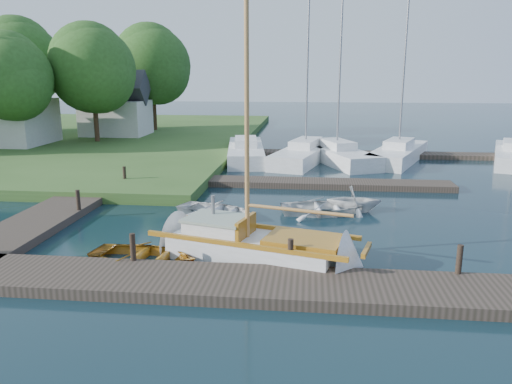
# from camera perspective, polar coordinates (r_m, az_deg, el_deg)

# --- Properties ---
(ground) EXTENTS (160.00, 160.00, 0.00)m
(ground) POSITION_cam_1_polar(r_m,az_deg,el_deg) (18.95, 0.00, -3.53)
(ground) COLOR black
(ground) RESTS_ON ground
(near_dock) EXTENTS (18.00, 2.20, 0.30)m
(near_dock) POSITION_cam_1_polar(r_m,az_deg,el_deg) (13.31, -2.82, -10.44)
(near_dock) COLOR #302A20
(near_dock) RESTS_ON ground
(left_dock) EXTENTS (2.20, 18.00, 0.30)m
(left_dock) POSITION_cam_1_polar(r_m,az_deg,el_deg) (22.99, -19.67, -0.89)
(left_dock) COLOR #302A20
(left_dock) RESTS_ON ground
(far_dock) EXTENTS (14.00, 1.60, 0.30)m
(far_dock) POSITION_cam_1_polar(r_m,az_deg,el_deg) (25.10, 6.15, 1.00)
(far_dock) COLOR #302A20
(far_dock) RESTS_ON ground
(pontoon) EXTENTS (30.00, 1.60, 0.30)m
(pontoon) POSITION_cam_1_polar(r_m,az_deg,el_deg) (35.37, 19.30, 3.96)
(pontoon) COLOR #302A20
(pontoon) RESTS_ON ground
(mooring_post_1) EXTENTS (0.16, 0.16, 0.80)m
(mooring_post_1) POSITION_cam_1_polar(r_m,az_deg,el_deg) (14.74, -13.90, -6.12)
(mooring_post_1) COLOR black
(mooring_post_1) RESTS_ON near_dock
(mooring_post_2) EXTENTS (0.16, 0.16, 0.80)m
(mooring_post_2) POSITION_cam_1_polar(r_m,az_deg,el_deg) (13.89, 3.96, -6.96)
(mooring_post_2) COLOR black
(mooring_post_2) RESTS_ON near_dock
(mooring_post_3) EXTENTS (0.16, 0.16, 0.80)m
(mooring_post_3) POSITION_cam_1_polar(r_m,az_deg,el_deg) (14.47, 22.22, -7.14)
(mooring_post_3) COLOR black
(mooring_post_3) RESTS_ON near_dock
(mooring_post_4) EXTENTS (0.16, 0.16, 0.80)m
(mooring_post_4) POSITION_cam_1_polar(r_m,az_deg,el_deg) (20.69, -19.66, -0.86)
(mooring_post_4) COLOR black
(mooring_post_4) RESTS_ON left_dock
(mooring_post_5) EXTENTS (0.16, 0.16, 0.80)m
(mooring_post_5) POSITION_cam_1_polar(r_m,az_deg,el_deg) (25.16, -14.79, 1.94)
(mooring_post_5) COLOR black
(mooring_post_5) RESTS_ON left_dock
(sailboat) EXTENTS (7.41, 3.82, 9.83)m
(sailboat) POSITION_cam_1_polar(r_m,az_deg,el_deg) (15.23, 0.29, -6.48)
(sailboat) COLOR silver
(sailboat) RESTS_ON ground
(dinghy) EXTENTS (3.61, 2.83, 0.68)m
(dinghy) POSITION_cam_1_polar(r_m,az_deg,el_deg) (15.29, -12.71, -6.77)
(dinghy) COLOR #8D5514
(dinghy) RESTS_ON ground
(tender_a) EXTENTS (4.00, 3.49, 0.69)m
(tender_a) POSITION_cam_1_polar(r_m,az_deg,el_deg) (19.67, -4.52, -1.89)
(tender_a) COLOR silver
(tender_a) RESTS_ON ground
(tender_c) EXTENTS (3.69, 2.84, 0.71)m
(tender_c) POSITION_cam_1_polar(r_m,az_deg,el_deg) (20.24, 7.71, -1.50)
(tender_c) COLOR silver
(tender_c) RESTS_ON ground
(tender_d) EXTENTS (2.27, 1.98, 1.16)m
(tender_d) POSITION_cam_1_polar(r_m,az_deg,el_deg) (20.74, 11.16, -0.63)
(tender_d) COLOR silver
(tender_d) RESTS_ON ground
(marina_boat_0) EXTENTS (3.35, 8.93, 11.13)m
(marina_boat_0) POSITION_cam_1_polar(r_m,az_deg,el_deg) (32.82, -1.17, 4.77)
(marina_boat_0) COLOR silver
(marina_boat_0) RESTS_ON ground
(marina_boat_1) EXTENTS (4.45, 9.41, 11.33)m
(marina_boat_1) POSITION_cam_1_polar(r_m,az_deg,el_deg) (32.33, 5.68, 4.57)
(marina_boat_1) COLOR silver
(marina_boat_1) RESTS_ON ground
(marina_boat_2) EXTENTS (5.13, 8.24, 10.57)m
(marina_boat_2) POSITION_cam_1_polar(r_m,az_deg,el_deg) (32.05, 9.22, 4.38)
(marina_boat_2) COLOR silver
(marina_boat_2) RESTS_ON ground
(marina_boat_3) EXTENTS (5.12, 8.53, 10.78)m
(marina_boat_3) POSITION_cam_1_polar(r_m,az_deg,el_deg) (33.28, 15.98, 4.37)
(marina_boat_3) COLOR silver
(marina_boat_3) RESTS_ON ground
(house_a) EXTENTS (6.30, 5.00, 6.29)m
(house_a) POSITION_cam_1_polar(r_m,az_deg,el_deg) (40.56, -26.91, 8.41)
(house_a) COLOR beige
(house_a) RESTS_ON shore
(house_c) EXTENTS (5.25, 4.00, 5.28)m
(house_c) POSITION_cam_1_polar(r_m,az_deg,el_deg) (43.18, -15.72, 9.06)
(house_c) COLOR beige
(house_c) RESTS_ON shore
(tree_2) EXTENTS (5.83, 5.75, 7.82)m
(tree_2) POSITION_cam_1_polar(r_m,az_deg,el_deg) (37.76, -26.30, 11.69)
(tree_2) COLOR #332114
(tree_2) RESTS_ON shore
(tree_3) EXTENTS (6.41, 6.38, 8.74)m
(tree_3) POSITION_cam_1_polar(r_m,az_deg,el_deg) (39.43, -18.18, 13.23)
(tree_3) COLOR #332114
(tree_3) RESTS_ON shore
(tree_4) EXTENTS (7.01, 7.01, 9.66)m
(tree_4) POSITION_cam_1_polar(r_m,az_deg,el_deg) (46.68, -25.41, 13.25)
(tree_4) COLOR #332114
(tree_4) RESTS_ON shore
(tree_7) EXTENTS (6.83, 6.83, 9.38)m
(tree_7) POSITION_cam_1_polar(r_m,az_deg,el_deg) (46.22, -11.74, 14.04)
(tree_7) COLOR #332114
(tree_7) RESTS_ON shore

